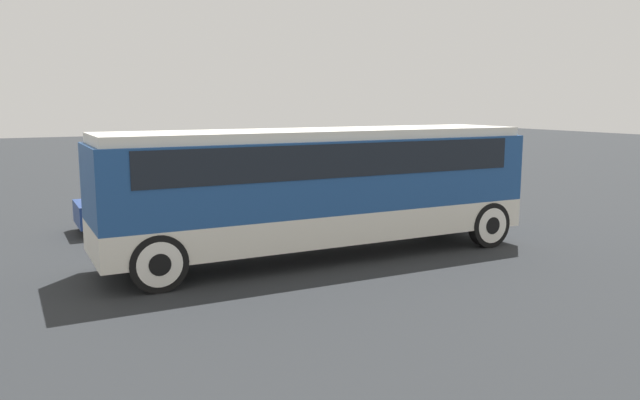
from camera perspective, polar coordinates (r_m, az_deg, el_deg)
The scene contains 5 objects.
ground_plane at distance 15.67m, azimuth -0.00°, elevation -5.14°, with size 120.00×120.00×0.00m, color #26282B.
tour_bus at distance 15.36m, azimuth 0.32°, elevation 1.87°, with size 10.84×2.63×3.16m.
parked_car_near at distance 19.62m, azimuth -15.55°, elevation -0.39°, with size 4.13×1.91×1.49m.
parked_car_mid at distance 21.60m, azimuth -2.80°, elevation 0.72°, with size 4.49×1.80×1.45m.
parked_car_far at distance 24.34m, azimuth -4.97°, elevation 1.50°, with size 4.49×1.89×1.30m.
Camera 1 is at (-6.94, -13.52, 3.83)m, focal length 35.00 mm.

